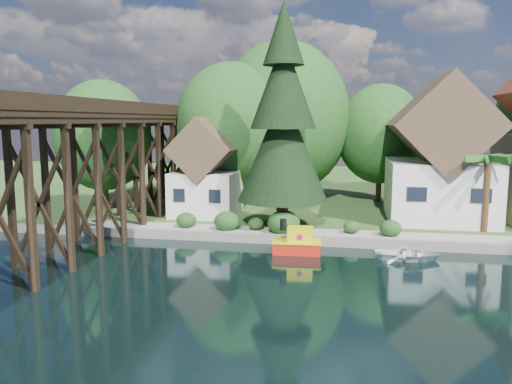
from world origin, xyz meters
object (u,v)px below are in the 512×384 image
trestle_bridge (88,164)px  boat_white_a (408,253)px  house_left (440,159)px  shed (206,174)px  conifer (283,121)px  palm_tree (488,161)px  tugboat (298,243)px

trestle_bridge → boat_white_a: bearing=1.7°
house_left → boat_white_a: 11.77m
shed → boat_white_a: 17.48m
conifer → palm_tree: (13.79, 0.94, -2.66)m
tugboat → boat_white_a: size_ratio=0.80×
shed → conifer: 8.54m
boat_white_a → shed: bearing=58.0°
house_left → conifer: 12.71m
conifer → trestle_bridge: bearing=-152.9°
palm_tree → trestle_bridge: bearing=-164.8°
shed → tugboat: shed is taller
trestle_bridge → tugboat: size_ratio=14.61×
boat_white_a → house_left: bearing=-18.9°
trestle_bridge → tugboat: 14.10m
trestle_bridge → conifer: size_ratio=2.83×
shed → trestle_bridge: bearing=-118.2°
conifer → palm_tree: size_ratio=2.80×
palm_tree → tugboat: size_ratio=1.84×
house_left → tugboat: bearing=-134.1°
trestle_bridge → boat_white_a: 20.35m
house_left → shed: size_ratio=1.40×
house_left → conifer: (-11.38, -4.87, 2.89)m
palm_tree → tugboat: 14.40m
shed → palm_tree: size_ratio=1.41×
tugboat → palm_tree: bearing=26.7°
trestle_bridge → palm_tree: 26.33m
trestle_bridge → palm_tree: (25.41, 6.90, 0.02)m
house_left → tugboat: 14.70m
shed → tugboat: 12.31m
house_left → boat_white_a: (-3.27, -10.26, -4.75)m
trestle_bridge → tugboat: trestle_bridge is taller
house_left → tugboat: size_ratio=3.64×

